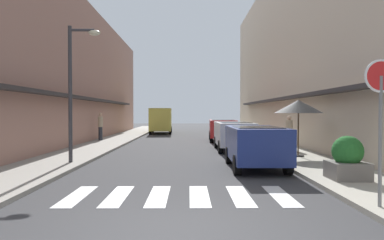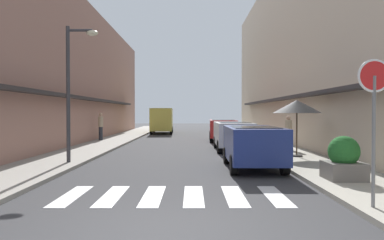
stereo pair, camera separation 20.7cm
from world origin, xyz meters
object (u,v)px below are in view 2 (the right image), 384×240
Objects in this scene: parked_car_near at (254,142)px; parked_car_far at (224,128)px; planter_corner at (345,160)px; pedestrian_walking_far at (102,126)px; delivery_van at (163,118)px; cafe_umbrella at (298,107)px; street_lamp at (75,79)px; pedestrian_walking_near at (290,132)px; parked_car_mid at (234,133)px; round_street_sign at (376,94)px.

parked_car_far is at bearing 90.00° from parked_car_near.
parked_car_near is 0.94× the size of parked_car_far.
planter_corner is 0.65× the size of pedestrian_walking_far.
delivery_van is 20.47m from cafe_umbrella.
pedestrian_walking_near is at bearing 26.31° from street_lamp.
parked_car_mid and parked_car_far have the same top height.
pedestrian_walking_near is at bearing -173.06° from pedestrian_walking_far.
street_lamp is at bearing -119.51° from parked_car_far.
cafe_umbrella reaches higher than parked_car_far.
parked_car_near is at bearing -90.00° from parked_car_far.
pedestrian_walking_far is (-8.20, -0.67, 0.17)m from parked_car_far.
cafe_umbrella reaches higher than pedestrian_walking_far.
delivery_van is 10.61m from pedestrian_walking_far.
pedestrian_walking_near is at bearing 85.71° from planter_corner.
planter_corner is 0.71× the size of pedestrian_walking_near.
street_lamp is (-6.49, -11.46, 2.29)m from parked_car_far.
pedestrian_walking_far is at bearing 125.67° from planter_corner.
parked_car_near is 2.34× the size of pedestrian_walking_near.
street_lamp reaches higher than parked_car_far.
pedestrian_walking_far reaches higher than pedestrian_walking_near.
parked_car_mid is at bearing 123.41° from cafe_umbrella.
parked_car_near is 3.29× the size of planter_corner.
parked_car_mid is 4.32m from cafe_umbrella.
parked_car_far is 1.76× the size of cafe_umbrella.
planter_corner is (0.65, 2.94, -1.65)m from round_street_sign.
delivery_van is at bearing 117.67° from parked_car_far.
parked_car_mid is 11.78m from round_street_sign.
planter_corner is at bearing 162.60° from pedestrian_walking_far.
cafe_umbrella is (8.76, 1.74, -1.02)m from street_lamp.
street_lamp is (-6.49, -5.18, 2.29)m from parked_car_mid.
round_street_sign is at bearing -102.56° from planter_corner.
round_street_sign reaches higher than planter_corner.
street_lamp is 2.75× the size of pedestrian_walking_far.
parked_car_near is 5.88m from round_street_sign.
pedestrian_walking_near is (2.66, 5.42, 0.08)m from parked_car_near.
round_street_sign is (1.40, -17.90, 1.39)m from parked_car_far.
round_street_sign reaches higher than delivery_van.
cafe_umbrella is at bearing 49.18° from parked_car_near.
delivery_van is 3.25× the size of pedestrian_walking_near.
pedestrian_walking_far is (-9.60, 17.22, -1.22)m from round_street_sign.
delivery_van is 1.91× the size of round_street_sign.
pedestrian_walking_far is (-8.20, 11.68, 0.17)m from parked_car_near.
cafe_umbrella is at bearing 87.63° from planter_corner.
street_lamp is (-7.89, 6.44, 0.89)m from round_street_sign.
pedestrian_walking_near is at bearing 82.13° from cafe_umbrella.
pedestrian_walking_far reaches higher than parked_car_mid.
round_street_sign is at bearing -96.09° from cafe_umbrella.
parked_car_far is at bearing 97.82° from planter_corner.
cafe_umbrella is 13.88m from pedestrian_walking_far.
parked_car_mid is at bearing -90.00° from parked_car_far.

